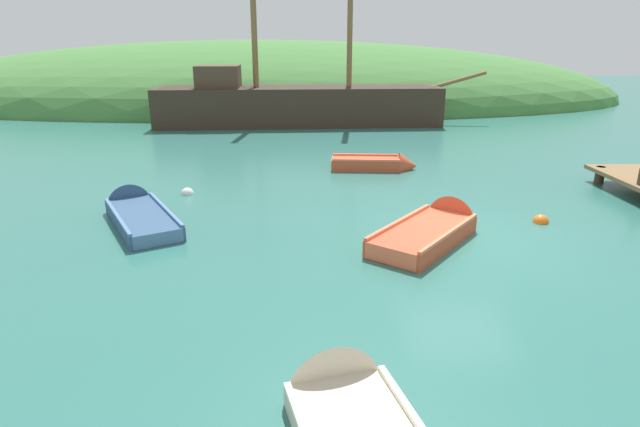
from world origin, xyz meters
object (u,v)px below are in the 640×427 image
Objects in this scene: rowboat_outer_left at (435,230)px; rowboat_outer_right at (350,423)px; sailing_ship at (296,110)px; rowboat_near_dock at (377,165)px; buoy_orange at (541,222)px; buoy_white at (187,194)px; rowboat_center at (137,214)px.

rowboat_outer_right is at bearing -163.38° from rowboat_outer_left.
sailing_ship is 5.29× the size of rowboat_outer_right.
buoy_orange is (3.27, -5.68, -0.14)m from rowboat_near_dock.
rowboat_outer_right is at bearing -94.08° from rowboat_near_dock.
rowboat_outer_left is at bearing -29.11° from buoy_white.
sailing_ship is at bearing 110.87° from rowboat_near_dock.
buoy_white is at bearing -148.65° from rowboat_near_dock.
buoy_white is at bearing 7.78° from rowboat_outer_right.
rowboat_center is at bearing -105.86° from sailing_ship.
rowboat_outer_right is at bearing -176.79° from rowboat_center.
rowboat_near_dock is at bearing 42.41° from rowboat_outer_left.
rowboat_outer_left is 2.94m from buoy_orange.
buoy_orange reaches higher than buoy_white.
rowboat_outer_left is (2.44, 6.11, 0.05)m from rowboat_outer_right.
buoy_white is (-2.92, -13.45, -0.75)m from sailing_ship.
rowboat_outer_left reaches higher than rowboat_center.
rowboat_center is at bearing 17.76° from rowboat_outer_right.
sailing_ship is 45.52× the size of buoy_orange.
sailing_ship is at bearing 49.93° from rowboat_outer_left.
sailing_ship reaches higher than rowboat_center.
rowboat_near_dock is (-0.46, 6.54, 0.01)m from rowboat_outer_left.
sailing_ship is 46.72× the size of buoy_white.
sailing_ship is at bearing 77.73° from buoy_white.
rowboat_near_dock is at bearing -81.77° from rowboat_center.
buoy_white is at bearing -49.01° from rowboat_center.
rowboat_outer_right is 8.60× the size of buoy_orange.
rowboat_center is 10.35× the size of buoy_white.
rowboat_outer_left is 0.93× the size of rowboat_center.
rowboat_outer_right is 8.89m from rowboat_center.
buoy_orange is at bearing -122.27° from rowboat_center.
buoy_white is at bearing 99.27° from rowboat_outer_left.
rowboat_outer_right is 0.92× the size of rowboat_outer_left.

